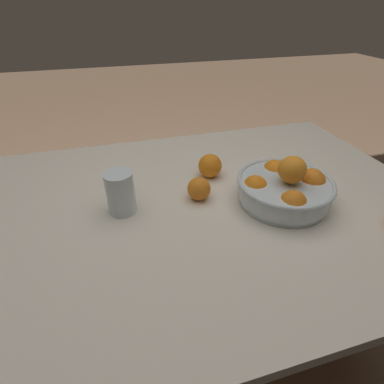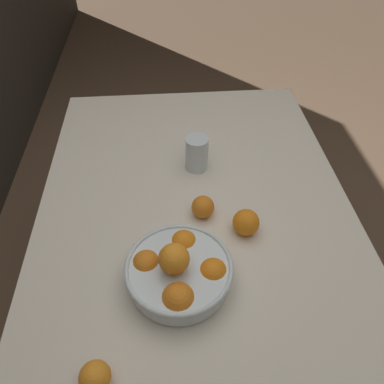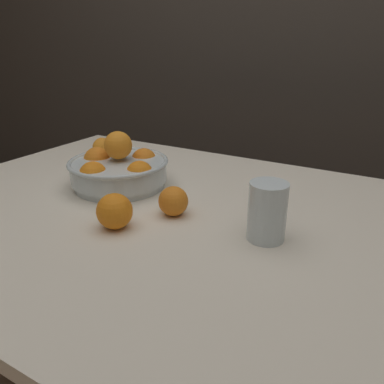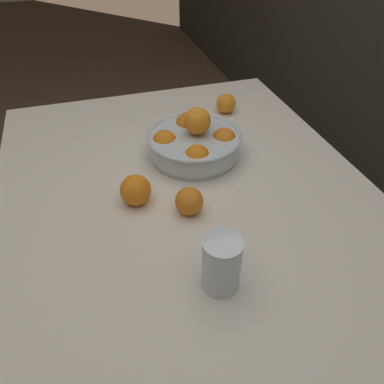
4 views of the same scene
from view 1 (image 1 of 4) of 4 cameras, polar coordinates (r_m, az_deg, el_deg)
name	(u,v)px [view 1 (image 1 of 4)]	position (r m, az deg, el deg)	size (l,w,h in m)	color
ground_plane	(195,339)	(1.44, 0.65, -26.23)	(12.00, 12.00, 0.00)	brown
dining_table	(197,220)	(0.93, 0.91, -5.29)	(1.45, 0.99, 0.73)	beige
fruit_bowl	(285,188)	(0.90, 17.24, 0.77)	(0.27, 0.27, 0.15)	silver
juice_glass	(121,194)	(0.85, -13.41, -0.46)	(0.08, 0.08, 0.12)	#F4A314
orange_loose_near_bowl	(199,189)	(0.89, 1.33, 0.62)	(0.07, 0.07, 0.07)	orange
orange_loose_aside	(210,166)	(1.00, 3.45, 5.01)	(0.08, 0.08, 0.08)	orange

